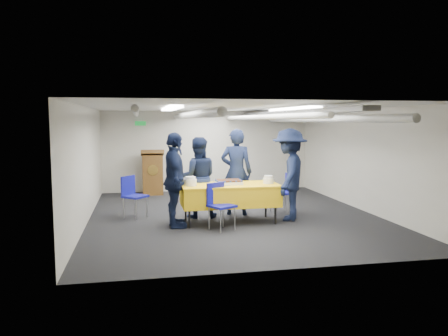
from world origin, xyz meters
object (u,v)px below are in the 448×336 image
Objects in this scene: podium at (153,172)px; chair_near at (219,201)px; sailor_b at (198,177)px; chair_left at (132,192)px; serving_table at (230,195)px; sailor_a at (236,172)px; chair_right at (284,189)px; sailor_c at (175,180)px; sailor_d at (289,174)px; sheet_cake at (229,182)px.

chair_near is at bearing -75.30° from podium.
sailor_b reaches higher than podium.
chair_left is at bearing -100.48° from podium.
sailor_a is (0.29, 0.71, 0.37)m from serving_table.
chair_right is at bearing -47.53° from podium.
sailor_a is 1.03× the size of sailor_c.
serving_table is 0.57m from chair_near.
sailor_d is (1.80, -0.59, 0.09)m from sailor_b.
sailor_c is 2.35m from sailor_d.
chair_left is at bearing 37.84° from sailor_c.
sailor_c reaches higher than chair_near.
podium reaches higher than serving_table.
serving_table is at bearing -24.08° from chair_left.
sailor_a is at bearing -3.91° from chair_left.
sailor_d reaches higher than chair_right.
serving_table is at bearing -69.16° from podium.
sheet_cake is at bearing 84.75° from sailor_a.
sailor_a is at bearing -167.92° from sailor_b.
sailor_c is (-1.08, -0.20, 0.09)m from sheet_cake.
chair_near reaches higher than sheet_cake.
sailor_c is at bearing -85.68° from podium.
sheet_cake is at bearing 150.39° from serving_table.
sheet_cake is 0.28× the size of sailor_a.
sailor_c reaches higher than podium.
podium reaches higher than chair_near.
serving_table is 1.07× the size of sailor_c.
sailor_a is at bearing 177.60° from chair_right.
sailor_c is (-0.54, -0.78, 0.06)m from sailor_b.
chair_near is at bearing 107.72° from sailor_b.
chair_left is 1.37m from sailor_c.
serving_table is 0.26m from sheet_cake.
sheet_cake is 0.60× the size of chair_near.
sheet_cake is at bearing -154.78° from chair_right.
chair_right is 0.46× the size of sailor_d.
podium is 0.67× the size of sailor_d.
chair_right is at bearing -3.42° from chair_left.
chair_near is 1.39m from sailor_a.
sailor_b is (-0.56, 0.59, 0.28)m from serving_table.
sheet_cake is at bearing -24.01° from chair_left.
podium is at bearing 132.47° from chair_right.
podium is at bearing 104.70° from chair_near.
chair_right is at bearing -70.98° from sailor_c.
serving_table is 1.03× the size of sailor_d.
chair_right is 2.63m from sailor_c.
sailor_a reaches higher than sheet_cake.
sheet_cake is 2.09m from chair_left.
sailor_d is at bearing 166.28° from sailor_b.
sailor_a reaches higher than chair_near.
sheet_cake is 0.79m from sailor_b.
sheet_cake is at bearing -69.39° from podium.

